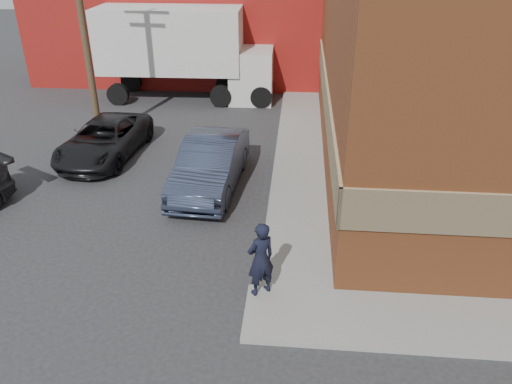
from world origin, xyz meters
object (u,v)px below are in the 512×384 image
(utility_pole, at_px, (82,17))
(box_truck, at_px, (188,48))
(man, at_px, (261,259))
(suv_a, at_px, (104,139))
(warehouse, at_px, (188,23))
(sedan, at_px, (210,164))

(utility_pole, bearing_deg, box_truck, 65.71)
(utility_pole, distance_m, man, 12.35)
(man, xyz_separation_m, suv_a, (-6.42, 7.55, -0.35))
(warehouse, distance_m, man, 21.14)
(utility_pole, relative_size, box_truck, 1.00)
(box_truck, bearing_deg, sedan, -76.10)
(warehouse, relative_size, man, 8.83)
(utility_pole, relative_size, suv_a, 1.82)
(utility_pole, relative_size, sedan, 1.78)
(suv_a, bearing_deg, man, -45.63)
(man, relative_size, sedan, 0.37)
(utility_pole, relative_size, man, 4.88)
(sedan, bearing_deg, utility_pole, 147.25)
(warehouse, xyz_separation_m, suv_a, (-0.62, -12.70, -2.12))
(sedan, height_order, suv_a, sedan)
(man, xyz_separation_m, box_truck, (-4.71, 14.99, 1.49))
(utility_pole, bearing_deg, man, -51.72)
(warehouse, bearing_deg, box_truck, -78.28)
(utility_pole, bearing_deg, warehouse, 82.23)
(sedan, distance_m, box_truck, 10.06)
(box_truck, bearing_deg, suv_a, -104.44)
(warehouse, relative_size, box_truck, 1.82)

